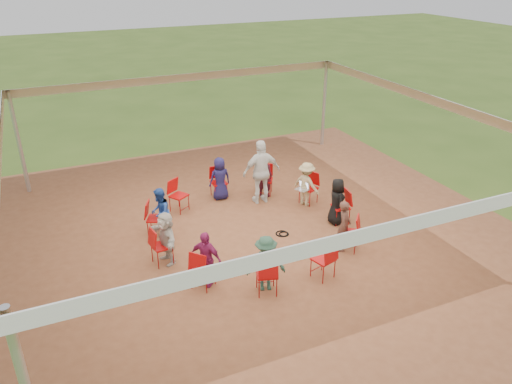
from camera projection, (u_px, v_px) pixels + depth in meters
name	position (u px, v px, depth m)	size (l,w,h in m)	color
ground	(252.00, 235.00, 12.45)	(80.00, 80.00, 0.00)	#385219
dirt_patch	(252.00, 235.00, 12.44)	(13.00, 13.00, 0.00)	brown
tent	(252.00, 145.00, 11.43)	(10.33, 10.33, 3.00)	#B2B2B7
chair_0	(309.00, 188.00, 13.86)	(0.42, 0.44, 0.90)	#B00808
chair_1	(265.00, 180.00, 14.37)	(0.42, 0.44, 0.90)	#B00808
chair_2	(219.00, 183.00, 14.21)	(0.42, 0.44, 0.90)	#B00808
chair_3	(179.00, 196.00, 13.42)	(0.42, 0.44, 0.90)	#B00808
chair_4	(156.00, 219.00, 12.27)	(0.42, 0.44, 0.90)	#B00808
chair_5	(162.00, 246.00, 11.11)	(0.42, 0.44, 0.90)	#B00808
chair_6	(203.00, 269.00, 10.31)	(0.42, 0.44, 0.90)	#B00808
chair_7	(267.00, 274.00, 10.13)	(0.42, 0.44, 0.90)	#B00808
chair_8	(323.00, 259.00, 10.62)	(0.42, 0.44, 0.90)	#B00808
chair_9	(349.00, 233.00, 11.63)	(0.42, 0.44, 0.90)	#B00808
chair_10	(340.00, 207.00, 12.84)	(0.42, 0.44, 0.90)	#B00808
person_seated_0	(306.00, 184.00, 13.70)	(0.80, 0.40, 1.24)	tan
person_seated_1	(264.00, 176.00, 14.18)	(0.45, 0.30, 1.24)	#45121E
person_seated_2	(220.00, 179.00, 14.03)	(0.61, 0.34, 1.24)	#1A1743
person_seated_3	(160.00, 212.00, 12.19)	(0.60, 0.35, 1.24)	#214598
person_seated_4	(166.00, 238.00, 11.09)	(1.15, 0.43, 1.24)	#BDB5A8
person_seated_5	(205.00, 258.00, 10.34)	(0.73, 0.37, 1.24)	#912059
person_seated_6	(266.00, 264.00, 10.16)	(0.80, 0.40, 1.24)	#264837
person_seated_7	(344.00, 226.00, 11.59)	(0.45, 0.30, 1.24)	#4F2F25
person_seated_8	(337.00, 201.00, 12.73)	(0.61, 0.34, 1.24)	black
standing_person	(262.00, 172.00, 13.72)	(1.07, 0.55, 1.82)	silver
cable_coil	(283.00, 234.00, 12.45)	(0.38, 0.38, 0.03)	black
laptop	(303.00, 187.00, 13.61)	(0.36, 0.40, 0.22)	#B7B7BC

